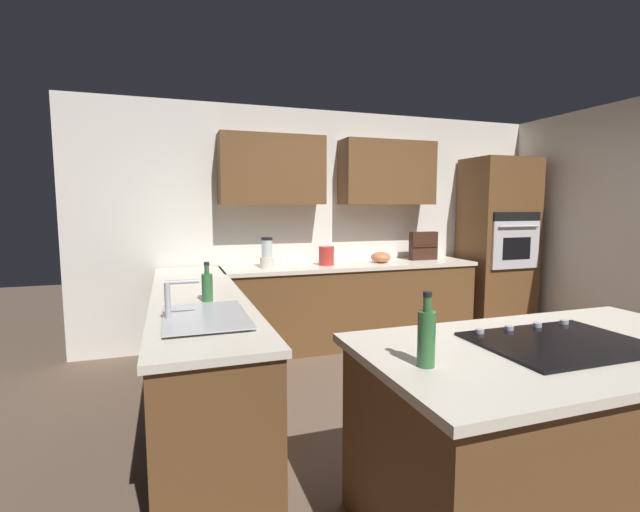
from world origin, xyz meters
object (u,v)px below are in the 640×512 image
(dish_soap_bottle, at_px, (207,286))
(mixing_bowl, at_px, (381,257))
(spice_rack, at_px, (423,246))
(kettle, at_px, (326,256))
(oil_bottle, at_px, (426,336))
(sink_unit, at_px, (204,316))
(wall_oven, at_px, (497,245))
(cooktop, at_px, (559,342))
(blender, at_px, (267,255))

(dish_soap_bottle, bearing_deg, mixing_bowl, -143.94)
(spice_rack, distance_m, dish_soap_bottle, 3.05)
(kettle, xyz_separation_m, oil_bottle, (0.65, 3.00, 0.02))
(kettle, distance_m, oil_bottle, 3.07)
(oil_bottle, bearing_deg, kettle, -102.19)
(spice_rack, bearing_deg, mixing_bowl, 8.11)
(kettle, bearing_deg, sink_unit, 53.79)
(wall_oven, xyz_separation_m, dish_soap_bottle, (3.62, 1.47, -0.05))
(cooktop, xyz_separation_m, dish_soap_bottle, (1.47, -1.47, 0.10))
(wall_oven, distance_m, kettle, 2.25)
(mixing_bowl, bearing_deg, sink_unit, 43.19)
(wall_oven, relative_size, dish_soap_bottle, 7.93)
(wall_oven, xyz_separation_m, kettle, (2.25, 0.00, -0.05))
(sink_unit, height_order, oil_bottle, oil_bottle)
(wall_oven, distance_m, dish_soap_bottle, 3.91)
(spice_rack, relative_size, kettle, 1.64)
(spice_rack, bearing_deg, dish_soap_bottle, 30.72)
(cooktop, xyz_separation_m, mixing_bowl, (-0.55, -2.95, 0.05))
(wall_oven, xyz_separation_m, oil_bottle, (2.90, 3.00, -0.03))
(mixing_bowl, relative_size, kettle, 1.09)
(sink_unit, xyz_separation_m, blender, (-0.78, -1.95, 0.12))
(wall_oven, height_order, oil_bottle, wall_oven)
(wall_oven, bearing_deg, blender, 0.03)
(dish_soap_bottle, bearing_deg, spice_rack, -149.28)
(cooktop, distance_m, oil_bottle, 0.76)
(oil_bottle, bearing_deg, blender, -89.97)
(sink_unit, distance_m, oil_bottle, 1.31)
(blender, height_order, mixing_bowl, blender)
(mixing_bowl, relative_size, oil_bottle, 0.73)
(blender, height_order, kettle, blender)
(spice_rack, height_order, kettle, spice_rack)
(spice_rack, bearing_deg, sink_unit, 37.25)
(mixing_bowl, xyz_separation_m, oil_bottle, (1.30, 3.00, 0.06))
(cooktop, relative_size, blender, 2.41)
(wall_oven, height_order, spice_rack, wall_oven)
(cooktop, distance_m, blender, 3.04)
(cooktop, relative_size, oil_bottle, 2.51)
(wall_oven, xyz_separation_m, cooktop, (2.15, 2.95, -0.15))
(cooktop, bearing_deg, spice_rack, -110.76)
(cooktop, distance_m, dish_soap_bottle, 2.09)
(mixing_bowl, height_order, dish_soap_bottle, dish_soap_bottle)
(wall_oven, height_order, kettle, wall_oven)
(blender, xyz_separation_m, oil_bottle, (-0.00, 3.00, -0.01))
(spice_rack, bearing_deg, kettle, 3.91)
(blender, height_order, spice_rack, spice_rack)
(sink_unit, height_order, cooktop, sink_unit)
(sink_unit, relative_size, mixing_bowl, 3.16)
(oil_bottle, bearing_deg, mixing_bowl, -113.40)
(sink_unit, bearing_deg, wall_oven, -152.04)
(kettle, xyz_separation_m, dish_soap_bottle, (1.37, 1.47, 0.00))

